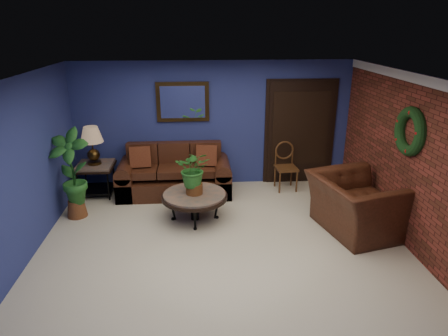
{
  "coord_description": "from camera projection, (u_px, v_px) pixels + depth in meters",
  "views": [
    {
      "loc": [
        -0.38,
        -5.27,
        3.16
      ],
      "look_at": [
        0.06,
        0.55,
        1.03
      ],
      "focal_mm": 32.0,
      "sensor_mm": 36.0,
      "label": 1
    }
  ],
  "objects": [
    {
      "name": "floor",
      "position": [
        223.0,
        244.0,
        6.05
      ],
      "size": [
        5.5,
        5.5,
        0.0
      ],
      "primitive_type": "plane",
      "color": "beige",
      "rests_on": "ground"
    },
    {
      "name": "wall_back",
      "position": [
        214.0,
        125.0,
        7.96
      ],
      "size": [
        5.5,
        0.04,
        2.5
      ],
      "primitive_type": "cube",
      "color": "navy",
      "rests_on": "ground"
    },
    {
      "name": "wall_left",
      "position": [
        21.0,
        172.0,
        5.42
      ],
      "size": [
        0.04,
        5.0,
        2.5
      ],
      "primitive_type": "cube",
      "color": "navy",
      "rests_on": "ground"
    },
    {
      "name": "wall_right_brick",
      "position": [
        411.0,
        162.0,
        5.81
      ],
      "size": [
        0.04,
        5.0,
        2.5
      ],
      "primitive_type": "cube",
      "color": "maroon",
      "rests_on": "ground"
    },
    {
      "name": "ceiling",
      "position": [
        223.0,
        77.0,
        5.19
      ],
      "size": [
        5.5,
        5.0,
        0.02
      ],
      "primitive_type": "cube",
      "color": "silver",
      "rests_on": "wall_back"
    },
    {
      "name": "crown_molding",
      "position": [
        423.0,
        80.0,
        5.4
      ],
      "size": [
        0.03,
        5.0,
        0.14
      ],
      "primitive_type": "cube",
      "color": "white",
      "rests_on": "wall_right_brick"
    },
    {
      "name": "wall_mirror",
      "position": [
        183.0,
        102.0,
        7.72
      ],
      "size": [
        1.02,
        0.06,
        0.77
      ],
      "primitive_type": "cube",
      "color": "#3F2A11",
      "rests_on": "wall_back"
    },
    {
      "name": "closet_door",
      "position": [
        300.0,
        133.0,
        8.12
      ],
      "size": [
        1.44,
        0.06,
        2.18
      ],
      "primitive_type": "cube",
      "color": "black",
      "rests_on": "wall_back"
    },
    {
      "name": "wreath",
      "position": [
        410.0,
        132.0,
        5.7
      ],
      "size": [
        0.16,
        0.72,
        0.72
      ],
      "primitive_type": "torus",
      "rotation": [
        0.0,
        1.57,
        0.0
      ],
      "color": "black",
      "rests_on": "wall_right_brick"
    },
    {
      "name": "sofa",
      "position": [
        175.0,
        177.0,
        7.83
      ],
      "size": [
        2.16,
        0.93,
        0.97
      ],
      "color": "#462014",
      "rests_on": "ground"
    },
    {
      "name": "coffee_table",
      "position": [
        194.0,
        197.0,
        6.69
      ],
      "size": [
        1.11,
        1.11,
        0.48
      ],
      "rotation": [
        0.0,
        0.0,
        -0.11
      ],
      "color": "#4F4A45",
      "rests_on": "ground"
    },
    {
      "name": "end_table",
      "position": [
        96.0,
        171.0,
        7.64
      ],
      "size": [
        0.7,
        0.7,
        0.64
      ],
      "color": "#4F4A45",
      "rests_on": "ground"
    },
    {
      "name": "table_lamp",
      "position": [
        92.0,
        141.0,
        7.43
      ],
      "size": [
        0.42,
        0.42,
        0.7
      ],
      "color": "#3F2A11",
      "rests_on": "end_table"
    },
    {
      "name": "side_chair",
      "position": [
        285.0,
        163.0,
        7.95
      ],
      "size": [
        0.44,
        0.44,
        0.96
      ],
      "rotation": [
        0.0,
        0.0,
        0.08
      ],
      "color": "#502B17",
      "rests_on": "ground"
    },
    {
      "name": "armchair",
      "position": [
        357.0,
        205.0,
        6.32
      ],
      "size": [
        1.5,
        1.63,
        0.9
      ],
      "primitive_type": "imported",
      "rotation": [
        0.0,
        0.0,
        1.81
      ],
      "color": "#462014",
      "rests_on": "ground"
    },
    {
      "name": "coffee_plant",
      "position": [
        194.0,
        170.0,
        6.53
      ],
      "size": [
        0.62,
        0.55,
        0.76
      ],
      "color": "brown",
      "rests_on": "coffee_table"
    },
    {
      "name": "floor_plant",
      "position": [
        345.0,
        183.0,
        7.35
      ],
      "size": [
        0.4,
        0.36,
        0.75
      ],
      "color": "brown",
      "rests_on": "ground"
    },
    {
      "name": "tall_plant",
      "position": [
        72.0,
        171.0,
        6.65
      ],
      "size": [
        0.79,
        0.64,
        1.55
      ],
      "color": "brown",
      "rests_on": "ground"
    }
  ]
}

